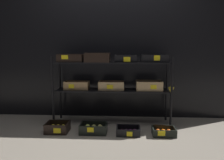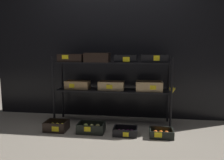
{
  "view_description": "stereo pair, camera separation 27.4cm",
  "coord_description": "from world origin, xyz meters",
  "px_view_note": "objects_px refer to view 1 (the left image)",
  "views": [
    {
      "loc": [
        0.19,
        -3.29,
        1.12
      ],
      "look_at": [
        0.0,
        0.0,
        0.66
      ],
      "focal_mm": 35.72,
      "sensor_mm": 36.0,
      "label": 1
    },
    {
      "loc": [
        0.46,
        -3.26,
        1.12
      ],
      "look_at": [
        0.0,
        0.0,
        0.66
      ],
      "focal_mm": 35.72,
      "sensor_mm": 36.0,
      "label": 2
    }
  ],
  "objects_px": {
    "crate_ground_tangerine": "(164,132)",
    "crate_ground_plum": "(128,132)",
    "display_rack": "(112,75)",
    "crate_ground_lemon": "(57,128)",
    "crate_ground_pear": "(94,129)"
  },
  "relations": [
    {
      "from": "crate_ground_lemon",
      "to": "crate_ground_plum",
      "type": "distance_m",
      "value": 0.96
    },
    {
      "from": "crate_ground_lemon",
      "to": "crate_ground_tangerine",
      "type": "xyz_separation_m",
      "value": [
        1.43,
        -0.04,
        -0.01
      ]
    },
    {
      "from": "display_rack",
      "to": "crate_ground_plum",
      "type": "height_order",
      "value": "display_rack"
    },
    {
      "from": "crate_ground_tangerine",
      "to": "display_rack",
      "type": "bearing_deg",
      "value": 147.07
    },
    {
      "from": "crate_ground_pear",
      "to": "crate_ground_lemon",
      "type": "bearing_deg",
      "value": 179.73
    },
    {
      "from": "display_rack",
      "to": "crate_ground_pear",
      "type": "distance_m",
      "value": 0.84
    },
    {
      "from": "crate_ground_tangerine",
      "to": "crate_ground_plum",
      "type": "bearing_deg",
      "value": 179.61
    },
    {
      "from": "crate_ground_tangerine",
      "to": "crate_ground_lemon",
      "type": "bearing_deg",
      "value": 178.59
    },
    {
      "from": "crate_ground_pear",
      "to": "crate_ground_tangerine",
      "type": "distance_m",
      "value": 0.93
    },
    {
      "from": "crate_ground_plum",
      "to": "crate_ground_lemon",
      "type": "bearing_deg",
      "value": 178.09
    },
    {
      "from": "crate_ground_lemon",
      "to": "crate_ground_pear",
      "type": "xyz_separation_m",
      "value": [
        0.49,
        -0.0,
        0.0
      ]
    },
    {
      "from": "crate_ground_lemon",
      "to": "crate_ground_plum",
      "type": "height_order",
      "value": "crate_ground_lemon"
    },
    {
      "from": "display_rack",
      "to": "crate_ground_lemon",
      "type": "xyz_separation_m",
      "value": [
        -0.72,
        -0.42,
        -0.69
      ]
    },
    {
      "from": "display_rack",
      "to": "crate_ground_plum",
      "type": "relative_size",
      "value": 5.81
    },
    {
      "from": "crate_ground_lemon",
      "to": "crate_ground_tangerine",
      "type": "relative_size",
      "value": 1.01
    }
  ]
}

